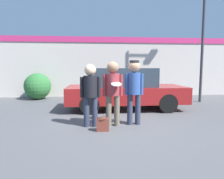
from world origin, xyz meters
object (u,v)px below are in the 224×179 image
at_px(person_left, 90,90).
at_px(person_middle_with_frisbee, 113,88).
at_px(parked_car_near, 125,89).
at_px(handbag, 103,124).
at_px(shrub, 38,86).
at_px(street_lamp, 210,9).
at_px(person_right, 134,86).

bearing_deg(person_left, person_middle_with_frisbee, 0.27).
height_order(person_left, parked_car_near, person_left).
distance_m(person_middle_with_frisbee, handbag, 1.00).
height_order(shrub, handbag, shrub).
distance_m(parked_car_near, street_lamp, 5.31).
height_order(person_left, person_middle_with_frisbee, person_middle_with_frisbee).
relative_size(person_left, parked_car_near, 0.38).
bearing_deg(person_left, parked_car_near, 60.41).
bearing_deg(person_middle_with_frisbee, handbag, -124.72).
bearing_deg(handbag, person_right, 30.19).
bearing_deg(person_middle_with_frisbee, parked_car_near, 73.16).
bearing_deg(person_right, shrub, 128.62).
height_order(street_lamp, handbag, street_lamp).
xyz_separation_m(person_left, street_lamp, (5.17, 3.43, 3.15)).
distance_m(person_left, street_lamp, 6.96).
height_order(parked_car_near, street_lamp, street_lamp).
xyz_separation_m(person_middle_with_frisbee, handbag, (-0.29, -0.42, -0.86)).
distance_m(shrub, handbag, 6.13).
distance_m(person_left, parked_car_near, 2.55).
xyz_separation_m(person_middle_with_frisbee, parked_car_near, (0.67, 2.21, -0.26)).
relative_size(person_left, person_right, 0.94).
distance_m(person_right, shrub, 6.19).
distance_m(person_right, parked_car_near, 2.14).
distance_m(person_left, handbag, 0.96).
distance_m(street_lamp, handbag, 7.37).
xyz_separation_m(person_left, handbag, (0.29, -0.42, -0.81)).
xyz_separation_m(parked_car_near, street_lamp, (3.92, 1.22, 3.37)).
relative_size(person_left, person_middle_with_frisbee, 0.96).
xyz_separation_m(street_lamp, handbag, (-4.88, -3.85, -3.96)).
relative_size(person_middle_with_frisbee, street_lamp, 0.25).
xyz_separation_m(person_left, person_middle_with_frisbee, (0.59, 0.00, 0.05)).
xyz_separation_m(person_middle_with_frisbee, street_lamp, (4.59, 3.43, 3.10)).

